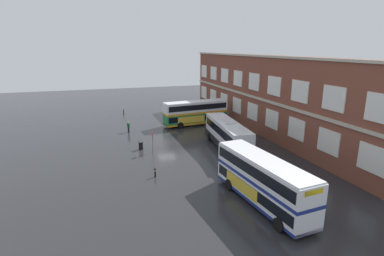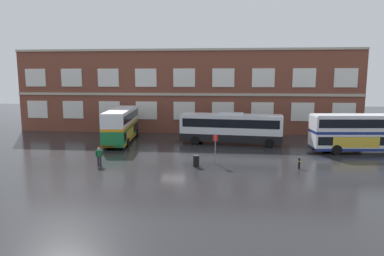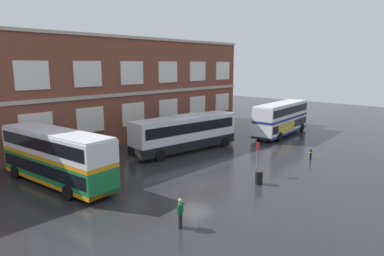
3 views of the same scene
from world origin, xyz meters
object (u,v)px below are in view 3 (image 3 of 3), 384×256
object	(u,v)px
touring_coach	(185,133)
waiting_passenger	(180,212)
double_decker_middle	(281,118)
safety_bollard_east	(311,154)
double_decker_near	(56,156)
bus_stand_flag	(257,156)
station_litter_bin	(259,177)

from	to	relation	value
touring_coach	waiting_passenger	size ratio (longest dim) A/B	7.18
double_decker_middle	safety_bollard_east	world-z (taller)	double_decker_middle
double_decker_near	bus_stand_flag	world-z (taller)	double_decker_near
double_decker_middle	waiting_passenger	distance (m)	27.45
touring_coach	safety_bollard_east	world-z (taller)	touring_coach
waiting_passenger	safety_bollard_east	world-z (taller)	waiting_passenger
waiting_passenger	station_litter_bin	xyz separation A→B (m)	(8.85, 0.56, -0.41)
touring_coach	waiting_passenger	bearing A→B (deg)	-136.81
waiting_passenger	station_litter_bin	size ratio (longest dim) A/B	1.65
station_litter_bin	bus_stand_flag	bearing A→B (deg)	36.67
double_decker_middle	safety_bollard_east	distance (m)	11.28
double_decker_near	double_decker_middle	world-z (taller)	same
waiting_passenger	safety_bollard_east	size ratio (longest dim) A/B	1.79
double_decker_middle	bus_stand_flag	xyz separation A→B (m)	(-15.64, -6.38, -0.51)
touring_coach	double_decker_near	bearing A→B (deg)	179.13
double_decker_near	bus_stand_flag	xyz separation A→B (m)	(11.89, -9.75, -0.51)
touring_coach	station_litter_bin	distance (m)	11.36
double_decker_near	touring_coach	xyz separation A→B (m)	(13.46, -0.20, -0.24)
double_decker_near	waiting_passenger	bearing A→B (deg)	-83.28
double_decker_middle	waiting_passenger	world-z (taller)	double_decker_middle
double_decker_middle	touring_coach	xyz separation A→B (m)	(-14.08, 3.17, -0.24)
waiting_passenger	safety_bollard_east	bearing A→B (deg)	1.95
touring_coach	station_litter_bin	bearing A→B (deg)	-106.73
station_litter_bin	waiting_passenger	bearing A→B (deg)	-176.40
double_decker_near	waiting_passenger	size ratio (longest dim) A/B	6.59
double_decker_middle	waiting_passenger	size ratio (longest dim) A/B	6.58
touring_coach	bus_stand_flag	bearing A→B (deg)	-99.31
double_decker_near	bus_stand_flag	bearing A→B (deg)	-39.35
touring_coach	safety_bollard_east	xyz separation A→B (m)	(5.88, -10.75, -1.42)
waiting_passenger	bus_stand_flag	size ratio (longest dim) A/B	0.63
waiting_passenger	bus_stand_flag	world-z (taller)	bus_stand_flag
waiting_passenger	station_litter_bin	bearing A→B (deg)	3.60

